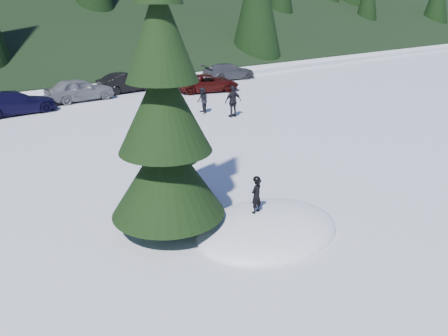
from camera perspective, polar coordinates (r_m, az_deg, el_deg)
ground at (r=12.85m, az=5.70°, el=-8.06°), size 200.00×200.00×0.00m
snow_mound at (r=12.85m, az=5.70°, el=-8.06°), size 4.48×3.52×0.96m
spruce_tall at (r=11.70m, az=-7.80°, el=6.45°), size 3.20×3.20×8.60m
spruce_short at (r=13.68m, az=-7.05°, el=3.27°), size 2.20×2.20×5.37m
child_skier at (r=12.55m, az=4.24°, el=-3.63°), size 0.41×0.30×1.05m
adult_0 at (r=26.24m, az=-2.82°, el=8.79°), size 0.77×0.88×1.53m
adult_1 at (r=25.29m, az=1.19°, el=8.69°), size 1.11×0.58×1.82m
car_3 at (r=28.84m, az=-25.67°, el=7.71°), size 4.75×2.00×1.37m
car_4 at (r=31.24m, az=-18.34°, el=9.70°), size 4.51×1.83×1.53m
car_5 at (r=33.60m, az=-12.50°, el=10.87°), size 4.35×1.58×1.42m
car_6 at (r=33.02m, az=-2.11°, el=11.04°), size 5.04×3.51×1.28m
car_7 at (r=38.51m, az=0.64°, el=12.50°), size 4.95×2.54×1.37m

